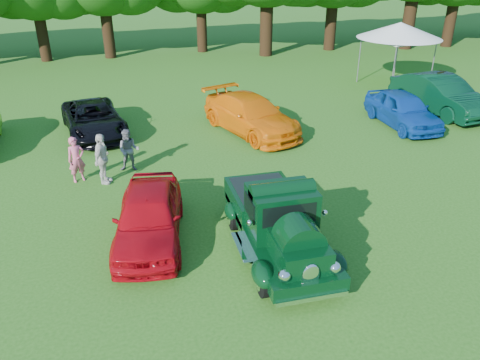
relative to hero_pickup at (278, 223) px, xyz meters
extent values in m
plane|color=#205213|center=(-0.42, 0.54, -0.80)|extent=(120.00, 120.00, 0.00)
cylinder|color=black|center=(-0.82, -1.57, -0.43)|extent=(0.22, 0.73, 0.73)
cylinder|color=black|center=(0.82, -1.57, -0.43)|extent=(0.22, 0.73, 0.73)
cylinder|color=black|center=(-0.82, 1.24, -0.43)|extent=(0.22, 0.73, 0.73)
cylinder|color=black|center=(0.82, 1.24, -0.43)|extent=(0.22, 0.73, 0.73)
cube|color=black|center=(0.00, -0.09, -0.28)|extent=(1.70, 4.44, 0.34)
cube|color=black|center=(0.00, -1.42, 0.11)|extent=(1.09, 1.43, 0.61)
cube|color=black|center=(0.00, -0.22, 0.45)|extent=(1.54, 1.14, 1.19)
cube|color=black|center=(0.00, -0.76, 0.66)|extent=(1.28, 0.06, 0.51)
cube|color=black|center=(0.00, 1.26, -0.01)|extent=(1.70, 2.02, 0.57)
cube|color=black|center=(0.00, 1.26, 0.27)|extent=(1.46, 1.78, 0.05)
ellipsoid|color=black|center=(-0.85, -1.57, -0.24)|extent=(0.49, 0.85, 0.49)
ellipsoid|color=black|center=(0.85, -1.57, -0.24)|extent=(0.49, 0.85, 0.49)
ellipsoid|color=black|center=(-0.88, 1.24, -0.25)|extent=(0.38, 0.71, 0.41)
ellipsoid|color=black|center=(0.88, 1.24, -0.25)|extent=(0.38, 0.71, 0.41)
ellipsoid|color=white|center=(0.00, -2.16, -0.01)|extent=(0.40, 0.12, 0.59)
sphere|color=white|center=(-0.55, -2.09, 0.05)|extent=(0.28, 0.28, 0.28)
sphere|color=white|center=(0.55, -2.09, 0.05)|extent=(0.28, 0.28, 0.28)
cube|color=white|center=(0.00, -2.31, -0.46)|extent=(1.60, 0.11, 0.11)
cube|color=white|center=(0.00, 2.28, -0.40)|extent=(1.60, 0.11, 0.11)
imported|color=#A1060F|center=(-3.06, 1.26, -0.09)|extent=(2.26, 4.33, 1.41)
imported|color=black|center=(-4.66, 9.75, -0.15)|extent=(2.96, 4.98, 1.30)
imported|color=orange|center=(1.63, 8.41, -0.05)|extent=(3.69, 5.53, 1.49)
imported|color=navy|center=(8.12, 7.58, -0.07)|extent=(1.73, 4.28, 1.46)
imported|color=black|center=(10.77, 8.81, 0.05)|extent=(2.48, 5.34, 1.69)
imported|color=#C3506F|center=(-5.06, 5.34, -0.04)|extent=(0.65, 0.54, 1.52)
imported|color=slate|center=(-3.39, 5.76, -0.06)|extent=(0.81, 0.69, 1.48)
imported|color=beige|center=(-4.24, 4.98, 0.04)|extent=(0.72, 1.07, 1.68)
cube|color=silver|center=(11.37, 13.79, 1.71)|extent=(3.63, 3.63, 0.12)
cone|color=silver|center=(11.37, 13.79, 2.17)|extent=(5.33, 5.33, 0.82)
cylinder|color=slate|center=(10.30, 12.15, 0.43)|extent=(0.06, 0.06, 2.46)
cylinder|color=slate|center=(9.74, 14.86, 0.43)|extent=(0.06, 0.06, 2.46)
cylinder|color=slate|center=(13.00, 12.72, 0.43)|extent=(0.06, 0.06, 2.46)
cylinder|color=slate|center=(12.44, 15.42, 0.43)|extent=(0.06, 0.06, 2.46)
cylinder|color=black|center=(-8.23, 25.29, 1.03)|extent=(0.73, 0.73, 3.65)
cylinder|color=black|center=(-3.98, 25.32, 1.13)|extent=(0.77, 0.77, 3.84)
cylinder|color=black|center=(2.70, 25.93, 1.05)|extent=(0.74, 0.74, 3.70)
cylinder|color=black|center=(6.85, 23.36, 1.45)|extent=(0.90, 0.90, 4.49)
cylinder|color=black|center=(12.17, 24.29, 1.26)|extent=(0.82, 0.82, 4.11)
cylinder|color=black|center=(18.02, 23.23, 1.54)|extent=(0.93, 0.93, 4.67)
cylinder|color=black|center=(21.67, 23.29, 1.25)|extent=(0.82, 0.82, 4.10)
camera|label=1|loc=(-3.32, -9.34, 6.04)|focal=35.00mm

